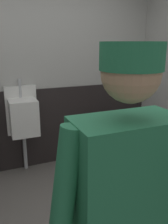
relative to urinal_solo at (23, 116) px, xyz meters
The scene contains 5 objects.
wall_back 0.70m from the urinal_solo, 43.88° to the left, with size 3.94×0.12×2.81m, color #B2B2AD.
wainscot_band_back 0.36m from the urinal_solo, 32.33° to the left, with size 3.34×0.03×1.09m, color black.
urinal_solo is the anchor object (origin of this frame).
person 2.23m from the urinal_solo, 87.30° to the right, with size 0.67×0.60×1.68m.
trash_bin 1.86m from the urinal_solo, 29.21° to the right, with size 0.36×0.36×0.61m, color #38383D.
Camera 1 is at (-0.62, -1.51, 1.67)m, focal length 38.21 mm.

